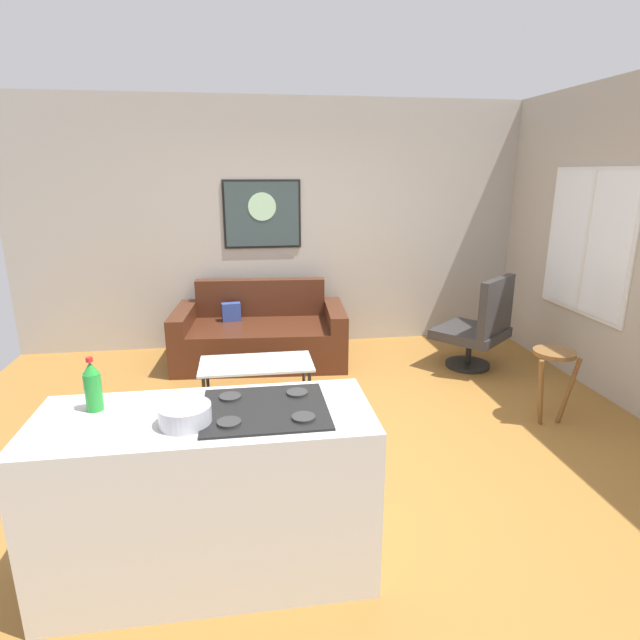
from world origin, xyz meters
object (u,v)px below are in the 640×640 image
armchair (479,327)px  bar_stool (553,366)px  couch (260,336)px  soda_bottle (93,387)px  wall_painting (262,214)px  mixing_bowl (185,415)px  coffee_table (256,366)px

armchair → bar_stool: 1.21m
couch → soda_bottle: size_ratio=6.93×
couch → bar_stool: size_ratio=3.04×
couch → wall_painting: bearing=81.7°
mixing_bowl → bar_stool: bearing=26.8°
coffee_table → wall_painting: bearing=84.6°
soda_bottle → mixing_bowl: bearing=-25.9°
coffee_table → wall_painting: size_ratio=1.13×
bar_stool → mixing_bowl: mixing_bowl is taller
soda_bottle → mixing_bowl: (0.45, -0.22, -0.08)m
bar_stool → wall_painting: (-2.22, 2.36, 1.06)m
couch → coffee_table: 1.10m
bar_stool → armchair: bearing=93.0°
mixing_bowl → couch: bearing=82.2°
couch → mixing_bowl: size_ratio=7.84×
mixing_bowl → wall_painting: wall_painting is taller
couch → bar_stool: 2.93m
soda_bottle → mixing_bowl: size_ratio=1.13×
armchair → wall_painting: (-2.15, 1.15, 1.09)m
bar_stool → wall_painting: wall_painting is taller
couch → coffee_table: bearing=-93.9°
soda_bottle → bar_stool: bearing=20.1°
bar_stool → wall_painting: bearing=133.2°
armchair → wall_painting: wall_painting is taller
soda_bottle → mixing_bowl: soda_bottle is taller
armchair → mixing_bowl: size_ratio=4.16×
couch → mixing_bowl: 3.28m
couch → wall_painting: wall_painting is taller
bar_stool → mixing_bowl: 3.10m
coffee_table → couch: bearing=86.1°
armchair → mixing_bowl: 3.76m
soda_bottle → wall_painting: 3.69m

